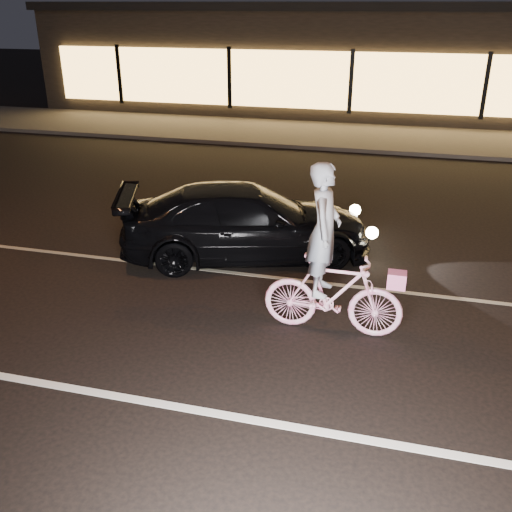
# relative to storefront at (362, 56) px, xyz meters

# --- Properties ---
(ground) EXTENTS (90.00, 90.00, 0.00)m
(ground) POSITION_rel_storefront_xyz_m (0.00, -18.97, -2.15)
(ground) COLOR black
(ground) RESTS_ON ground
(lane_stripe_near) EXTENTS (60.00, 0.12, 0.01)m
(lane_stripe_near) POSITION_rel_storefront_xyz_m (0.00, -20.47, -2.14)
(lane_stripe_near) COLOR silver
(lane_stripe_near) RESTS_ON ground
(lane_stripe_far) EXTENTS (60.00, 0.10, 0.01)m
(lane_stripe_far) POSITION_rel_storefront_xyz_m (0.00, -16.97, -2.14)
(lane_stripe_far) COLOR gray
(lane_stripe_far) RESTS_ON ground
(sidewalk) EXTENTS (30.00, 4.00, 0.12)m
(sidewalk) POSITION_rel_storefront_xyz_m (0.00, -5.97, -2.09)
(sidewalk) COLOR #383533
(sidewalk) RESTS_ON ground
(storefront) EXTENTS (25.40, 8.42, 4.20)m
(storefront) POSITION_rel_storefront_xyz_m (0.00, 0.00, 0.00)
(storefront) COLOR black
(storefront) RESTS_ON ground
(cyclist) EXTENTS (1.89, 0.65, 2.39)m
(cyclist) POSITION_rel_storefront_xyz_m (1.26, -18.39, -1.30)
(cyclist) COLOR #FF4F9A
(cyclist) RESTS_ON ground
(sedan) EXTENTS (4.75, 3.17, 1.28)m
(sedan) POSITION_rel_storefront_xyz_m (-0.52, -16.18, -1.51)
(sedan) COLOR black
(sedan) RESTS_ON ground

